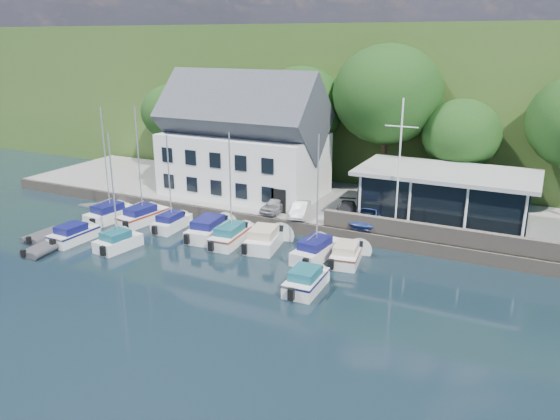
# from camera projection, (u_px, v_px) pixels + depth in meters

# --- Properties ---
(ground) EXTENTS (180.00, 180.00, 0.00)m
(ground) POSITION_uv_depth(u_px,v_px,m) (211.00, 287.00, 33.67)
(ground) COLOR black
(ground) RESTS_ON ground
(quay) EXTENTS (60.00, 13.00, 1.00)m
(quay) POSITION_uv_depth(u_px,v_px,m) (319.00, 205.00, 48.48)
(quay) COLOR gray
(quay) RESTS_ON ground
(quay_face) EXTENTS (60.00, 0.30, 1.00)m
(quay_face) POSITION_uv_depth(u_px,v_px,m) (287.00, 226.00, 42.92)
(quay_face) COLOR #6D6357
(quay_face) RESTS_ON ground
(hillside) EXTENTS (160.00, 75.00, 16.00)m
(hillside) POSITION_uv_depth(u_px,v_px,m) (430.00, 83.00, 84.27)
(hillside) COLOR #395A22
(hillside) RESTS_ON ground
(field_patch) EXTENTS (50.00, 30.00, 0.30)m
(field_patch) POSITION_uv_depth(u_px,v_px,m) (496.00, 28.00, 85.28)
(field_patch) COLOR #536331
(field_patch) RESTS_ON hillside
(harbor_building) EXTENTS (14.40, 8.20, 8.70)m
(harbor_building) POSITION_uv_depth(u_px,v_px,m) (244.00, 146.00, 49.12)
(harbor_building) COLOR white
(harbor_building) RESTS_ON quay
(club_pavilion) EXTENTS (13.20, 7.20, 4.10)m
(club_pavilion) POSITION_uv_depth(u_px,v_px,m) (445.00, 197.00, 41.79)
(club_pavilion) COLOR black
(club_pavilion) RESTS_ON quay
(seawall) EXTENTS (18.00, 0.50, 1.20)m
(seawall) POSITION_uv_depth(u_px,v_px,m) (446.00, 235.00, 37.87)
(seawall) COLOR #6D6357
(seawall) RESTS_ON quay
(gangway) EXTENTS (1.20, 6.00, 1.40)m
(gangway) POSITION_uv_depth(u_px,v_px,m) (110.00, 211.00, 48.33)
(gangway) COLOR silver
(gangway) RESTS_ON ground
(car_silver) EXTENTS (1.70, 3.82, 1.28)m
(car_silver) POSITION_uv_depth(u_px,v_px,m) (277.00, 204.00, 44.78)
(car_silver) COLOR #9E9DA2
(car_silver) RESTS_ON quay
(car_white) EXTENTS (2.05, 3.70, 1.16)m
(car_white) POSITION_uv_depth(u_px,v_px,m) (300.00, 209.00, 43.68)
(car_white) COLOR silver
(car_white) RESTS_ON quay
(car_dgrey) EXTENTS (2.63, 4.20, 1.13)m
(car_dgrey) POSITION_uv_depth(u_px,v_px,m) (346.00, 210.00, 43.36)
(car_dgrey) COLOR #29292E
(car_dgrey) RESTS_ON quay
(car_blue) EXTENTS (1.61, 4.05, 1.38)m
(car_blue) POSITION_uv_depth(u_px,v_px,m) (369.00, 215.00, 41.82)
(car_blue) COLOR #2D438C
(car_blue) RESTS_ON quay
(flagpole) EXTENTS (2.34, 0.20, 9.75)m
(flagpole) POSITION_uv_depth(u_px,v_px,m) (399.00, 168.00, 38.70)
(flagpole) COLOR white
(flagpole) RESTS_ON quay
(tree_0) EXTENTS (6.59, 6.59, 9.01)m
(tree_0) POSITION_uv_depth(u_px,v_px,m) (173.00, 127.00, 59.09)
(tree_0) COLOR #123710
(tree_0) RESTS_ON quay
(tree_1) EXTENTS (7.85, 7.85, 10.73)m
(tree_1) POSITION_uv_depth(u_px,v_px,m) (236.00, 125.00, 54.38)
(tree_1) COLOR #123710
(tree_1) RESTS_ON quay
(tree_2) EXTENTS (8.22, 8.22, 11.23)m
(tree_2) POSITION_uv_depth(u_px,v_px,m) (301.00, 126.00, 52.08)
(tree_2) COLOR #123710
(tree_2) RESTS_ON quay
(tree_3) EXTENTS (9.72, 9.72, 13.29)m
(tree_3) POSITION_uv_depth(u_px,v_px,m) (386.00, 120.00, 48.61)
(tree_3) COLOR #123710
(tree_3) RESTS_ON quay
(tree_4) EXTENTS (6.53, 6.53, 8.93)m
(tree_4) POSITION_uv_depth(u_px,v_px,m) (460.00, 152.00, 46.07)
(tree_4) COLOR #123710
(tree_4) RESTS_ON quay
(boat_r1_0) EXTENTS (2.75, 6.53, 9.30)m
(boat_r1_0) POSITION_uv_depth(u_px,v_px,m) (106.00, 167.00, 44.45)
(boat_r1_0) COLOR silver
(boat_r1_0) RESTS_ON ground
(boat_r1_1) EXTENTS (2.68, 6.74, 9.15)m
(boat_r1_1) POSITION_uv_depth(u_px,v_px,m) (139.00, 169.00, 43.95)
(boat_r1_1) COLOR silver
(boat_r1_1) RESTS_ON ground
(boat_r1_2) EXTENTS (1.98, 5.44, 8.40)m
(boat_r1_2) POSITION_uv_depth(u_px,v_px,m) (169.00, 178.00, 42.64)
(boat_r1_2) COLOR silver
(boat_r1_2) RESTS_ON ground
(boat_r1_3) EXTENTS (2.88, 7.22, 1.54)m
(boat_r1_3) POSITION_uv_depth(u_px,v_px,m) (210.00, 226.00, 42.10)
(boat_r1_3) COLOR silver
(boat_r1_3) RESTS_ON ground
(boat_r1_4) EXTENTS (2.40, 6.74, 9.15)m
(boat_r1_4) POSITION_uv_depth(u_px,v_px,m) (230.00, 184.00, 39.55)
(boat_r1_4) COLOR silver
(boat_r1_4) RESTS_ON ground
(boat_r1_5) EXTENTS (3.24, 6.44, 1.56)m
(boat_r1_5) POSITION_uv_depth(u_px,v_px,m) (265.00, 237.00, 39.86)
(boat_r1_5) COLOR silver
(boat_r1_5) RESTS_ON ground
(boat_r1_6) EXTENTS (2.64, 6.75, 9.17)m
(boat_r1_6) POSITION_uv_depth(u_px,v_px,m) (318.00, 195.00, 36.71)
(boat_r1_6) COLOR silver
(boat_r1_6) RESTS_ON ground
(boat_r1_7) EXTENTS (2.78, 5.74, 1.37)m
(boat_r1_7) POSITION_uv_depth(u_px,v_px,m) (347.00, 252.00, 37.29)
(boat_r1_7) COLOR silver
(boat_r1_7) RESTS_ON ground
(boat_r2_0) EXTENTS (2.10, 5.42, 1.39)m
(boat_r2_0) POSITION_uv_depth(u_px,v_px,m) (74.00, 233.00, 40.98)
(boat_r2_0) COLOR silver
(boat_r2_0) RESTS_ON ground
(boat_r2_1) EXTENTS (2.60, 5.00, 8.60)m
(boat_r2_1) POSITION_uv_depth(u_px,v_px,m) (113.00, 192.00, 38.42)
(boat_r2_1) COLOR silver
(boat_r2_1) RESTS_ON ground
(boat_r2_4) EXTENTS (2.16, 5.32, 1.46)m
(boat_r2_4) POSITION_uv_depth(u_px,v_px,m) (306.00, 279.00, 33.07)
(boat_r2_4) COLOR silver
(boat_r2_4) RESTS_ON ground
(dinghy_0) EXTENTS (2.04, 3.27, 0.75)m
(dinghy_0) POSITION_uv_depth(u_px,v_px,m) (45.00, 235.00, 41.40)
(dinghy_0) COLOR #36353A
(dinghy_0) RESTS_ON ground
(dinghy_1) EXTENTS (2.12, 3.12, 0.68)m
(dinghy_1) POSITION_uv_depth(u_px,v_px,m) (41.00, 249.00, 38.83)
(dinghy_1) COLOR #36353A
(dinghy_1) RESTS_ON ground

